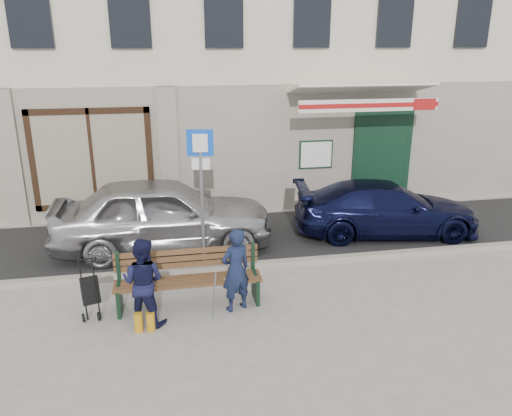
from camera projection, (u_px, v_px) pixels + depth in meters
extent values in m
plane|color=#9E9991|center=(266.00, 307.00, 8.27)|extent=(80.00, 80.00, 0.00)
cube|color=#282828|center=(238.00, 238.00, 11.17)|extent=(60.00, 3.20, 0.01)
cube|color=#9E9384|center=(250.00, 266.00, 9.66)|extent=(60.00, 0.18, 0.12)
cube|color=beige|center=(209.00, 13.00, 14.63)|extent=(20.00, 7.00, 10.00)
cube|color=#9E9384|center=(226.00, 151.00, 12.40)|extent=(20.00, 0.12, 3.20)
cube|color=maroon|center=(93.00, 158.00, 11.92)|extent=(2.50, 0.12, 2.00)
cube|color=black|center=(381.00, 157.00, 13.13)|extent=(1.60, 0.10, 2.60)
cube|color=black|center=(374.00, 157.00, 13.60)|extent=(1.25, 0.90, 2.40)
cube|color=white|center=(316.00, 155.00, 12.74)|extent=(0.80, 0.03, 0.65)
cube|color=white|center=(357.00, 90.00, 12.18)|extent=(3.40, 1.72, 0.42)
cube|color=white|center=(370.00, 105.00, 11.47)|extent=(3.40, 0.05, 0.28)
cube|color=#A51415|center=(370.00, 105.00, 11.44)|extent=(3.40, 0.02, 0.10)
imported|color=#B1B1B6|center=(163.00, 214.00, 10.39)|extent=(4.53, 1.82, 1.54)
imported|color=black|center=(386.00, 208.00, 11.30)|extent=(4.31, 2.22, 1.20)
cylinder|color=gray|center=(202.00, 202.00, 9.51)|extent=(0.07, 0.07, 2.57)
cube|color=blue|center=(200.00, 143.00, 9.16)|extent=(0.49, 0.11, 0.49)
cube|color=white|center=(200.00, 143.00, 9.13)|extent=(0.28, 0.06, 0.34)
cube|color=white|center=(201.00, 164.00, 9.28)|extent=(0.34, 0.08, 0.22)
cube|color=brown|center=(189.00, 281.00, 8.18)|extent=(2.40, 0.50, 0.04)
cube|color=brown|center=(187.00, 258.00, 8.35)|extent=(2.40, 0.10, 0.36)
cube|color=black|center=(119.00, 299.00, 8.05)|extent=(0.06, 0.50, 0.45)
cube|color=black|center=(256.00, 288.00, 8.44)|extent=(0.06, 0.50, 0.45)
cube|color=white|center=(235.00, 278.00, 8.20)|extent=(0.34, 0.25, 0.11)
cylinder|color=gray|center=(214.00, 296.00, 7.60)|extent=(0.07, 0.34, 0.96)
cylinder|color=#BC8213|center=(138.00, 323.00, 7.53)|extent=(0.13, 0.13, 0.30)
cylinder|color=#BC8213|center=(151.00, 321.00, 7.56)|extent=(0.13, 0.13, 0.30)
imported|color=#141D38|center=(236.00, 270.00, 7.99)|extent=(0.60, 0.51, 1.40)
imported|color=#131534|center=(143.00, 282.00, 7.60)|extent=(0.84, 0.76, 1.40)
cylinder|color=black|center=(83.00, 318.00, 7.81)|extent=(0.07, 0.14, 0.14)
cylinder|color=black|center=(99.00, 316.00, 7.85)|extent=(0.07, 0.14, 0.14)
cube|color=black|center=(90.00, 290.00, 7.90)|extent=(0.33, 0.31, 0.46)
cylinder|color=black|center=(88.00, 259.00, 7.85)|extent=(0.25, 0.10, 0.02)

